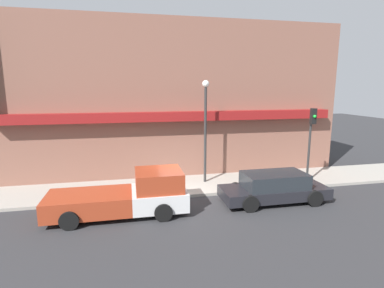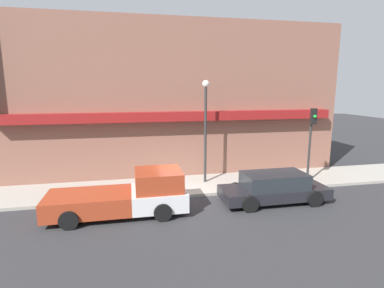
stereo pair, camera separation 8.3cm
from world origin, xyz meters
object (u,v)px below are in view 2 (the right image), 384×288
pickup_truck (128,196)px  street_lamp (205,119)px  traffic_light (311,132)px  fire_hydrant (153,186)px  parked_car (274,188)px

pickup_truck → street_lamp: bearing=37.7°
pickup_truck → street_lamp: size_ratio=1.04×
traffic_light → pickup_truck: bearing=-169.0°
fire_hydrant → traffic_light: (8.24, -0.13, 2.40)m
street_lamp → traffic_light: size_ratio=1.36×
parked_car → pickup_truck: bearing=177.7°
parked_car → fire_hydrant: (-5.32, 1.95, -0.22)m
pickup_truck → traffic_light: size_ratio=1.41×
fire_hydrant → traffic_light: bearing=-0.9°
fire_hydrant → street_lamp: bearing=21.8°
traffic_light → street_lamp: bearing=166.5°
pickup_truck → parked_car: pickup_truck is taller
pickup_truck → parked_car: size_ratio=1.15×
parked_car → traffic_light: 4.07m
parked_car → street_lamp: bearing=125.8°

